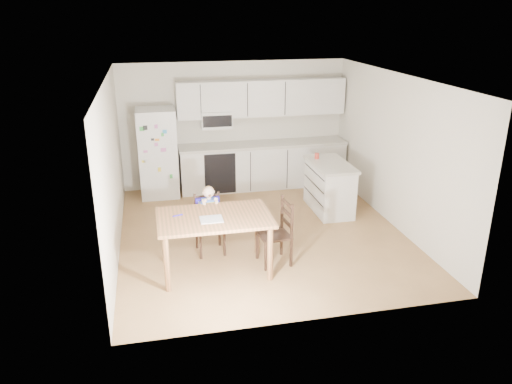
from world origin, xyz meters
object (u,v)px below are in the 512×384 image
object	(u,v)px
red_cup	(317,156)
chair_booster	(209,212)
chair_side	(280,228)
refrigerator	(158,153)
kitchen_island	(329,187)
dining_table	(215,224)

from	to	relation	value
red_cup	chair_booster	bearing A→B (deg)	-145.88
red_cup	chair_side	bearing A→B (deg)	-120.97
refrigerator	red_cup	size ratio (longest dim) A/B	16.71
kitchen_island	chair_side	distance (m)	2.19
kitchen_island	refrigerator	bearing A→B (deg)	153.73
red_cup	dining_table	size ratio (longest dim) A/B	0.07
dining_table	red_cup	bearing A→B (deg)	43.93
red_cup	dining_table	distance (m)	3.00
chair_booster	refrigerator	bearing A→B (deg)	100.01
dining_table	chair_side	xyz separation A→B (m)	(0.94, 0.06, -0.18)
chair_side	kitchen_island	bearing A→B (deg)	135.28
dining_table	chair_side	distance (m)	0.96
refrigerator	dining_table	world-z (taller)	refrigerator
kitchen_island	chair_booster	bearing A→B (deg)	-153.37
kitchen_island	chair_side	size ratio (longest dim) A/B	1.28
chair_side	refrigerator	bearing A→B (deg)	-159.52
refrigerator	kitchen_island	world-z (taller)	refrigerator
chair_booster	red_cup	bearing A→B (deg)	30.26
chair_booster	chair_side	size ratio (longest dim) A/B	1.10
dining_table	chair_booster	xyz separation A→B (m)	(-0.00, 0.61, -0.08)
refrigerator	chair_booster	distance (m)	2.70
kitchen_island	chair_booster	distance (m)	2.59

